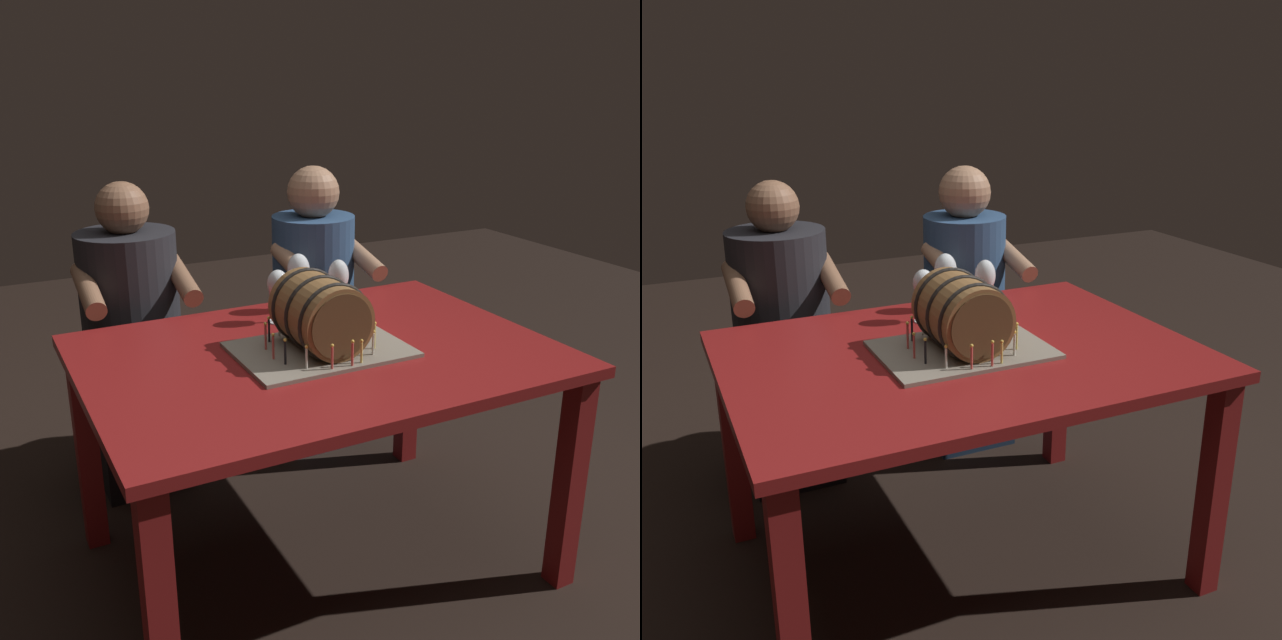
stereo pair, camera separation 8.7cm
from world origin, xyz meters
TOP-DOWN VIEW (x-y plane):
  - ground_plane at (0.00, 0.00)m, footprint 8.00×8.00m
  - dining_table at (0.00, 0.00)m, footprint 1.40×1.01m
  - barrel_cake at (-0.00, -0.01)m, footprint 0.51×0.36m
  - wine_glass_rose at (-0.00, 0.29)m, footprint 0.07×0.07m
  - wine_glass_amber at (0.23, 0.30)m, footprint 0.07×0.07m
  - wine_glass_red at (0.12, 0.38)m, footprint 0.08×0.08m
  - person_seated_left at (-0.38, 0.78)m, footprint 0.40×0.48m
  - person_seated_right at (0.38, 0.78)m, footprint 0.38×0.46m

SIDE VIEW (x-z plane):
  - ground_plane at x=0.00m, z-range 0.00..0.00m
  - person_seated_right at x=0.38m, z-range -0.04..1.16m
  - person_seated_left at x=-0.38m, z-range -0.03..1.16m
  - dining_table at x=0.00m, z-range 0.28..1.03m
  - barrel_cake at x=0.00m, z-range 0.74..0.98m
  - wine_glass_amber at x=0.23m, z-range 0.79..0.97m
  - wine_glass_rose at x=0.00m, z-range 0.79..0.97m
  - wine_glass_red at x=0.12m, z-range 0.79..1.00m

